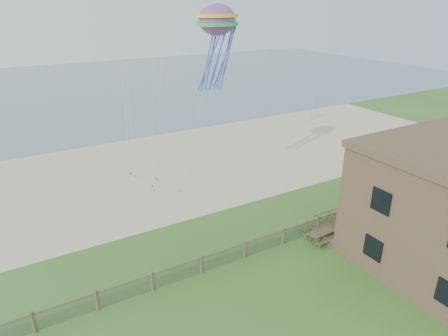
{
  "coord_description": "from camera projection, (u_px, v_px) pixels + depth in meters",
  "views": [
    {
      "loc": [
        -11.53,
        -11.29,
        14.77
      ],
      "look_at": [
        -0.3,
        8.0,
        5.43
      ],
      "focal_mm": 32.0,
      "sensor_mm": 36.0,
      "label": 1
    }
  ],
  "objects": [
    {
      "name": "ground",
      "position": [
        309.0,
        319.0,
        20.06
      ],
      "size": [
        160.0,
        160.0,
        0.0
      ],
      "primitive_type": "plane",
      "color": "#3B5F20",
      "rests_on": "ground"
    },
    {
      "name": "sand_beach",
      "position": [
        152.0,
        171.0,
        37.6
      ],
      "size": [
        72.0,
        20.0,
        0.02
      ],
      "primitive_type": "cube",
      "color": "#C5AE8E",
      "rests_on": "ground"
    },
    {
      "name": "picnic_table",
      "position": [
        322.0,
        236.0,
        26.43
      ],
      "size": [
        2.05,
        1.57,
        0.85
      ],
      "primitive_type": null,
      "rotation": [
        0.0,
        0.0,
        0.02
      ],
      "color": "#4E412C",
      "rests_on": "ground"
    },
    {
      "name": "octopus_kite",
      "position": [
        218.0,
        45.0,
        27.38
      ],
      "size": [
        3.65,
        3.12,
        6.35
      ],
      "primitive_type": null,
      "rotation": [
        0.0,
        0.0,
        0.36
      ],
      "color": "#E62440"
    },
    {
      "name": "ocean",
      "position": [
        66.0,
        89.0,
        72.67
      ],
      "size": [
        160.0,
        68.0,
        0.02
      ],
      "primitive_type": "cube",
      "color": "slate",
      "rests_on": "ground"
    },
    {
      "name": "chainlink_fence",
      "position": [
        244.0,
        251.0,
        24.63
      ],
      "size": [
        36.2,
        0.2,
        1.25
      ],
      "primitive_type": null,
      "color": "#493629",
      "rests_on": "ground"
    },
    {
      "name": "motel_deck",
      "position": [
        397.0,
        210.0,
        29.98
      ],
      "size": [
        15.0,
        2.0,
        0.5
      ],
      "primitive_type": "cube",
      "color": "#4E412C",
      "rests_on": "ground"
    }
  ]
}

